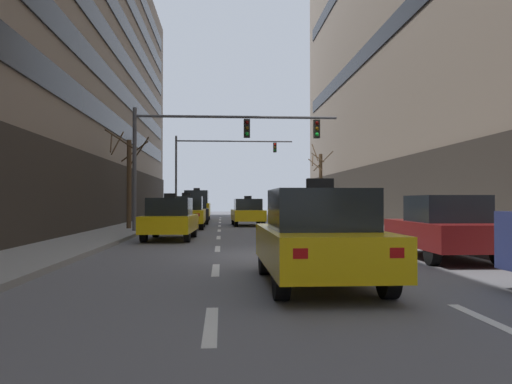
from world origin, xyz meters
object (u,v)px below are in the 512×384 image
at_px(car_parked_1, 444,228).
at_px(street_tree_1, 320,183).
at_px(taxi_driving_0, 248,212).
at_px(taxi_driving_4, 170,219).
at_px(car_driving_2, 193,211).
at_px(taxi_driving_1, 197,206).
at_px(taxi_driving_5, 318,238).
at_px(traffic_signal_0, 211,141).
at_px(street_tree_0, 128,178).
at_px(pedestrian_0, 366,209).
at_px(traffic_signal_1, 211,160).
at_px(taxi_driving_3, 186,213).

xyz_separation_m(car_parked_1, street_tree_1, (2.03, 27.49, 2.05)).
bearing_deg(taxi_driving_0, taxi_driving_4, -107.24).
distance_m(car_parked_1, street_tree_1, 27.64).
bearing_deg(taxi_driving_4, car_driving_2, 89.47).
height_order(taxi_driving_1, car_parked_1, taxi_driving_1).
bearing_deg(taxi_driving_5, car_driving_2, 97.97).
height_order(traffic_signal_0, street_tree_1, street_tree_1).
distance_m(taxi_driving_0, taxi_driving_1, 9.12).
height_order(car_driving_2, street_tree_0, street_tree_0).
bearing_deg(pedestrian_0, traffic_signal_1, 120.26).
bearing_deg(pedestrian_0, taxi_driving_0, 166.65).
xyz_separation_m(taxi_driving_0, taxi_driving_3, (-3.41, -3.27, 0.06)).
bearing_deg(car_driving_2, traffic_signal_1, 85.37).
bearing_deg(street_tree_1, taxi_driving_4, -115.28).
xyz_separation_m(taxi_driving_0, street_tree_1, (6.08, 9.01, 2.05)).
height_order(taxi_driving_0, car_parked_1, taxi_driving_0).
bearing_deg(street_tree_1, street_tree_0, -130.26).
distance_m(taxi_driving_1, taxi_driving_5, 31.01).
distance_m(car_driving_2, street_tree_1, 11.56).
xyz_separation_m(taxi_driving_4, traffic_signal_0, (1.46, 3.76, 3.41)).
relative_size(traffic_signal_0, traffic_signal_1, 0.92).
height_order(taxi_driving_4, pedestrian_0, taxi_driving_4).
distance_m(taxi_driving_5, street_tree_1, 31.99).
xyz_separation_m(car_driving_2, street_tree_1, (9.44, 6.35, 2.01)).
xyz_separation_m(taxi_driving_4, car_parked_1, (7.54, -7.22, 0.01)).
height_order(taxi_driving_3, car_parked_1, taxi_driving_3).
distance_m(taxi_driving_0, traffic_signal_0, 8.47).
height_order(taxi_driving_0, traffic_signal_0, traffic_signal_0).
distance_m(car_driving_2, pedestrian_0, 10.95).
bearing_deg(traffic_signal_1, street_tree_0, -100.65).
relative_size(taxi_driving_1, taxi_driving_5, 1.04).
relative_size(car_parked_1, street_tree_0, 0.90).
relative_size(car_parked_1, street_tree_1, 0.75).
height_order(taxi_driving_1, taxi_driving_3, taxi_driving_1).
bearing_deg(taxi_driving_1, traffic_signal_0, -84.99).
height_order(taxi_driving_5, street_tree_0, street_tree_0).
bearing_deg(car_driving_2, taxi_driving_4, -90.53).
distance_m(taxi_driving_0, taxi_driving_4, 11.78).
height_order(car_driving_2, traffic_signal_0, traffic_signal_0).
xyz_separation_m(car_driving_2, pedestrian_0, (10.09, -4.26, 0.19)).
height_order(taxi_driving_3, traffic_signal_1, traffic_signal_1).
bearing_deg(pedestrian_0, car_driving_2, 157.11).
height_order(taxi_driving_5, pedestrian_0, taxi_driving_5).
xyz_separation_m(taxi_driving_0, street_tree_0, (-6.10, -5.37, 1.83)).
height_order(traffic_signal_1, street_tree_0, traffic_signal_1).
bearing_deg(taxi_driving_4, pedestrian_0, 43.38).
relative_size(taxi_driving_3, street_tree_1, 0.79).
height_order(taxi_driving_4, taxi_driving_5, taxi_driving_5).
bearing_deg(pedestrian_0, traffic_signal_0, -146.05).
bearing_deg(traffic_signal_0, street_tree_0, 152.45).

